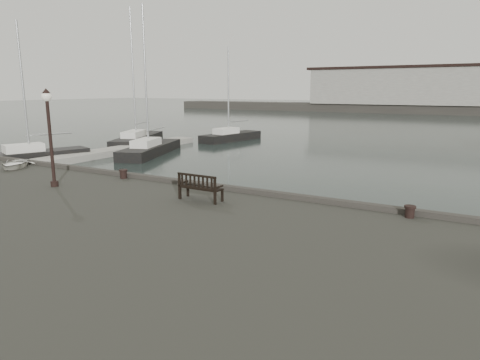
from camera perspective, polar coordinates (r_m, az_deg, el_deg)
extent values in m
plane|color=black|center=(16.40, 2.63, -7.09)|extent=(400.00, 400.00, 0.00)
cube|color=#A7A59B|center=(36.38, -18.74, 3.27)|extent=(2.00, 24.00, 0.50)
cube|color=#383530|center=(106.14, 26.19, 8.41)|extent=(140.00, 8.00, 2.00)
cube|color=#A7A59B|center=(106.88, 22.09, 11.46)|extent=(46.00, 9.00, 8.00)
cube|color=black|center=(106.99, 22.28, 13.76)|extent=(48.00, 9.50, 0.60)
cube|color=black|center=(14.93, -5.25, -1.05)|extent=(1.61, 0.57, 0.04)
cube|color=black|center=(14.69, -5.80, -0.32)|extent=(1.60, 0.08, 0.48)
cube|color=black|center=(14.98, -5.24, -1.87)|extent=(1.51, 0.49, 0.44)
cylinder|color=black|center=(19.26, -15.28, 0.78)|extent=(0.47, 0.47, 0.39)
cylinder|color=black|center=(13.90, 21.70, -3.94)|extent=(0.40, 0.40, 0.37)
cylinder|color=black|center=(18.35, -23.90, 4.44)|extent=(0.13, 0.13, 3.43)
cylinder|color=black|center=(18.60, -23.49, -0.46)|extent=(0.30, 0.30, 0.21)
sphere|color=silver|center=(18.23, -24.39, 10.12)|extent=(0.39, 0.39, 0.39)
cone|color=black|center=(18.23, -24.45, 10.79)|extent=(0.32, 0.32, 0.19)
imported|color=silver|center=(23.75, -27.87, 1.94)|extent=(2.52, 2.65, 0.45)
cube|color=black|center=(35.96, -25.56, 2.40)|extent=(4.50, 7.89, 1.40)
cube|color=silver|center=(35.82, -25.70, 3.97)|extent=(2.17, 2.98, 0.60)
cylinder|color=#B2B5B7|center=(35.57, -26.34, 10.96)|extent=(0.16, 0.16, 9.35)
cube|color=black|center=(44.48, -13.42, 4.86)|extent=(6.26, 10.28, 1.40)
cube|color=silver|center=(44.37, -13.48, 6.15)|extent=(2.82, 3.88, 0.60)
cylinder|color=#B2B5B7|center=(44.19, -13.85, 13.60)|extent=(0.16, 0.16, 12.13)
cube|color=black|center=(36.93, -11.79, 3.54)|extent=(5.23, 9.48, 1.40)
cube|color=silver|center=(36.80, -11.86, 5.08)|extent=(2.48, 3.55, 0.60)
cylinder|color=#B2B5B7|center=(36.57, -12.22, 13.29)|extent=(0.16, 0.16, 11.12)
cube|color=black|center=(45.97, -1.20, 5.41)|extent=(3.30, 8.20, 1.40)
cube|color=silver|center=(45.86, -1.21, 6.65)|extent=(1.81, 2.97, 0.60)
cylinder|color=#B2B5B7|center=(45.67, -1.23, 11.81)|extent=(0.16, 0.16, 8.86)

